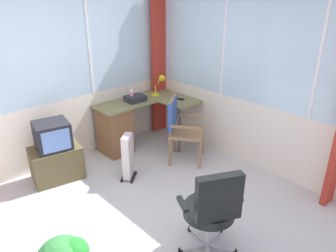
{
  "coord_description": "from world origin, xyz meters",
  "views": [
    {
      "loc": [
        -1.69,
        -2.13,
        2.43
      ],
      "look_at": [
        0.86,
        0.57,
        0.79
      ],
      "focal_mm": 34.39,
      "sensor_mm": 36.0,
      "label": 1
    }
  ],
  "objects_px": {
    "desk": "(120,126)",
    "desk_lamp": "(161,82)",
    "paper_tray": "(135,98)",
    "tv_on_stand": "(55,154)",
    "office_chair": "(213,207)",
    "space_heater": "(128,156)",
    "tv_remote": "(179,99)",
    "spray_bottle": "(132,95)",
    "wooden_armchair": "(179,122)"
  },
  "relations": [
    {
      "from": "tv_remote",
      "to": "paper_tray",
      "type": "relative_size",
      "value": 0.5
    },
    {
      "from": "spray_bottle",
      "to": "tv_on_stand",
      "type": "distance_m",
      "value": 1.47
    },
    {
      "from": "tv_remote",
      "to": "tv_on_stand",
      "type": "distance_m",
      "value": 2.05
    },
    {
      "from": "wooden_armchair",
      "to": "tv_on_stand",
      "type": "bearing_deg",
      "value": 154.24
    },
    {
      "from": "desk_lamp",
      "to": "space_heater",
      "type": "height_order",
      "value": "desk_lamp"
    },
    {
      "from": "desk",
      "to": "wooden_armchair",
      "type": "bearing_deg",
      "value": -60.9
    },
    {
      "from": "desk",
      "to": "tv_remote",
      "type": "height_order",
      "value": "tv_remote"
    },
    {
      "from": "spray_bottle",
      "to": "tv_on_stand",
      "type": "height_order",
      "value": "spray_bottle"
    },
    {
      "from": "office_chair",
      "to": "tv_on_stand",
      "type": "bearing_deg",
      "value": 101.61
    },
    {
      "from": "desk",
      "to": "paper_tray",
      "type": "distance_m",
      "value": 0.5
    },
    {
      "from": "desk_lamp",
      "to": "office_chair",
      "type": "bearing_deg",
      "value": -122.07
    },
    {
      "from": "paper_tray",
      "to": "wooden_armchair",
      "type": "distance_m",
      "value": 0.86
    },
    {
      "from": "spray_bottle",
      "to": "tv_remote",
      "type": "bearing_deg",
      "value": -37.86
    },
    {
      "from": "office_chair",
      "to": "wooden_armchair",
      "type": "bearing_deg",
      "value": 54.67
    },
    {
      "from": "spray_bottle",
      "to": "tv_on_stand",
      "type": "xyz_separation_m",
      "value": [
        -1.38,
        -0.11,
        -0.49
      ]
    },
    {
      "from": "desk_lamp",
      "to": "paper_tray",
      "type": "distance_m",
      "value": 0.53
    },
    {
      "from": "tv_on_stand",
      "to": "tv_remote",
      "type": "bearing_deg",
      "value": -10.06
    },
    {
      "from": "desk",
      "to": "space_heater",
      "type": "relative_size",
      "value": 2.25
    },
    {
      "from": "tv_remote",
      "to": "spray_bottle",
      "type": "relative_size",
      "value": 0.69
    },
    {
      "from": "office_chair",
      "to": "space_heater",
      "type": "xyz_separation_m",
      "value": [
        0.25,
        1.65,
        -0.22
      ]
    },
    {
      "from": "spray_bottle",
      "to": "office_chair",
      "type": "bearing_deg",
      "value": -110.77
    },
    {
      "from": "desk",
      "to": "paper_tray",
      "type": "bearing_deg",
      "value": -0.17
    },
    {
      "from": "paper_tray",
      "to": "wooden_armchair",
      "type": "relative_size",
      "value": 0.31
    },
    {
      "from": "tv_on_stand",
      "to": "space_heater",
      "type": "relative_size",
      "value": 1.29
    },
    {
      "from": "spray_bottle",
      "to": "paper_tray",
      "type": "xyz_separation_m",
      "value": [
        0.04,
        -0.04,
        -0.06
      ]
    },
    {
      "from": "spray_bottle",
      "to": "wooden_armchair",
      "type": "xyz_separation_m",
      "value": [
        0.18,
        -0.87,
        -0.25
      ]
    },
    {
      "from": "paper_tray",
      "to": "tv_on_stand",
      "type": "height_order",
      "value": "paper_tray"
    },
    {
      "from": "paper_tray",
      "to": "spray_bottle",
      "type": "bearing_deg",
      "value": 135.11
    },
    {
      "from": "space_heater",
      "to": "tv_remote",
      "type": "bearing_deg",
      "value": 13.06
    },
    {
      "from": "desk_lamp",
      "to": "tv_remote",
      "type": "bearing_deg",
      "value": -80.78
    },
    {
      "from": "desk",
      "to": "desk_lamp",
      "type": "distance_m",
      "value": 0.99
    },
    {
      "from": "desk",
      "to": "space_heater",
      "type": "distance_m",
      "value": 0.82
    },
    {
      "from": "desk",
      "to": "desk_lamp",
      "type": "bearing_deg",
      "value": -3.89
    },
    {
      "from": "desk_lamp",
      "to": "office_chair",
      "type": "relative_size",
      "value": 0.36
    },
    {
      "from": "desk_lamp",
      "to": "wooden_armchair",
      "type": "bearing_deg",
      "value": -114.82
    },
    {
      "from": "spray_bottle",
      "to": "paper_tray",
      "type": "distance_m",
      "value": 0.08
    },
    {
      "from": "desk",
      "to": "space_heater",
      "type": "height_order",
      "value": "desk"
    },
    {
      "from": "spray_bottle",
      "to": "paper_tray",
      "type": "relative_size",
      "value": 0.72
    },
    {
      "from": "wooden_armchair",
      "to": "tv_remote",
      "type": "bearing_deg",
      "value": 44.05
    },
    {
      "from": "tv_remote",
      "to": "office_chair",
      "type": "distance_m",
      "value": 2.47
    },
    {
      "from": "office_chair",
      "to": "tv_on_stand",
      "type": "xyz_separation_m",
      "value": [
        -0.47,
        2.29,
        -0.18
      ]
    },
    {
      "from": "spray_bottle",
      "to": "tv_on_stand",
      "type": "relative_size",
      "value": 0.26
    },
    {
      "from": "spray_bottle",
      "to": "office_chair",
      "type": "relative_size",
      "value": 0.23
    },
    {
      "from": "paper_tray",
      "to": "tv_on_stand",
      "type": "bearing_deg",
      "value": -177.11
    },
    {
      "from": "desk",
      "to": "tv_on_stand",
      "type": "bearing_deg",
      "value": -176.22
    },
    {
      "from": "tv_remote",
      "to": "space_heater",
      "type": "distance_m",
      "value": 1.36
    },
    {
      "from": "desk",
      "to": "wooden_armchair",
      "type": "height_order",
      "value": "wooden_armchair"
    },
    {
      "from": "desk",
      "to": "office_chair",
      "type": "relative_size",
      "value": 1.51
    },
    {
      "from": "wooden_armchair",
      "to": "spray_bottle",
      "type": "bearing_deg",
      "value": 101.68
    },
    {
      "from": "spray_bottle",
      "to": "desk_lamp",
      "type": "bearing_deg",
      "value": -10.01
    }
  ]
}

